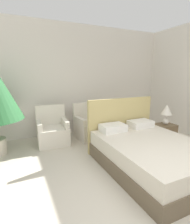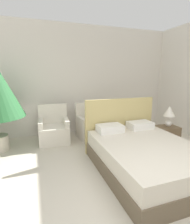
{
  "view_description": "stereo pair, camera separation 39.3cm",
  "coord_description": "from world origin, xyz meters",
  "px_view_note": "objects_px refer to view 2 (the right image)",
  "views": [
    {
      "loc": [
        -1.54,
        -0.98,
        1.6
      ],
      "look_at": [
        0.1,
        2.54,
        0.77
      ],
      "focal_mm": 28.0,
      "sensor_mm": 36.0,
      "label": 1
    },
    {
      "loc": [
        -1.18,
        -1.13,
        1.6
      ],
      "look_at": [
        0.1,
        2.54,
        0.77
      ],
      "focal_mm": 28.0,
      "sensor_mm": 36.0,
      "label": 2
    }
  ],
  "objects_px": {
    "bed": "(144,154)",
    "table_lamp": "(169,113)",
    "nightstand": "(166,137)",
    "armchair_near_window_right": "(92,127)",
    "armchair_near_window_left": "(54,131)"
  },
  "relations": [
    {
      "from": "nightstand",
      "to": "table_lamp",
      "type": "bearing_deg",
      "value": -3.4
    },
    {
      "from": "armchair_near_window_left",
      "to": "table_lamp",
      "type": "bearing_deg",
      "value": -21.69
    },
    {
      "from": "bed",
      "to": "nightstand",
      "type": "height_order",
      "value": "bed"
    },
    {
      "from": "bed",
      "to": "table_lamp",
      "type": "distance_m",
      "value": 1.37
    },
    {
      "from": "nightstand",
      "to": "armchair_near_window_left",
      "type": "bearing_deg",
      "value": 154.65
    },
    {
      "from": "armchair_near_window_right",
      "to": "nightstand",
      "type": "xyz_separation_m",
      "value": [
        1.4,
        -1.12,
        -0.03
      ]
    },
    {
      "from": "bed",
      "to": "nightstand",
      "type": "xyz_separation_m",
      "value": [
        1.05,
        0.68,
        -0.04
      ]
    },
    {
      "from": "bed",
      "to": "table_lamp",
      "type": "height_order",
      "value": "bed"
    },
    {
      "from": "bed",
      "to": "armchair_near_window_right",
      "type": "distance_m",
      "value": 1.83
    },
    {
      "from": "bed",
      "to": "armchair_near_window_right",
      "type": "height_order",
      "value": "bed"
    },
    {
      "from": "armchair_near_window_left",
      "to": "bed",
      "type": "bearing_deg",
      "value": -50.63
    },
    {
      "from": "armchair_near_window_left",
      "to": "armchair_near_window_right",
      "type": "height_order",
      "value": "same"
    },
    {
      "from": "bed",
      "to": "armchair_near_window_left",
      "type": "relative_size",
      "value": 2.24
    },
    {
      "from": "bed",
      "to": "table_lamp",
      "type": "bearing_deg",
      "value": 32.24
    },
    {
      "from": "bed",
      "to": "nightstand",
      "type": "relative_size",
      "value": 4.16
    }
  ]
}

